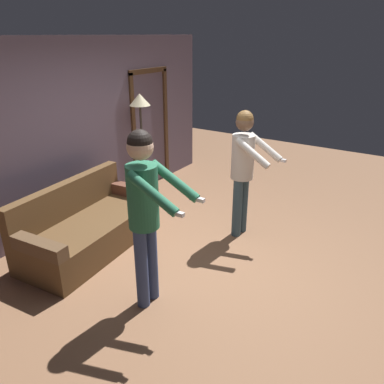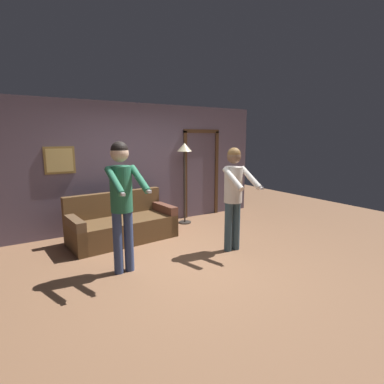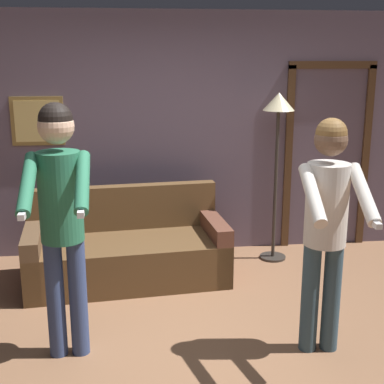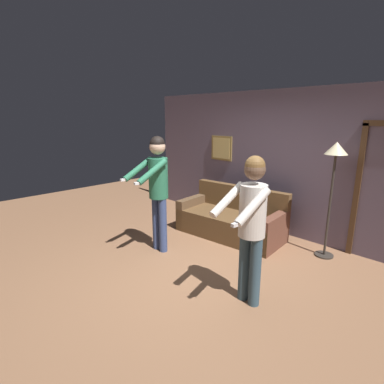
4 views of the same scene
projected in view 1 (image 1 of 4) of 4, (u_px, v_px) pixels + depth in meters
name	position (u px, v px, depth m)	size (l,w,h in m)	color
ground_plane	(202.00, 264.00, 4.60)	(12.00, 12.00, 0.00)	#895F42
back_wall_assembly	(67.00, 136.00, 5.22)	(6.40, 0.10, 2.60)	slate
couch	(89.00, 229.00, 4.86)	(1.97, 1.02, 0.87)	brown
torchiere_lamp	(140.00, 114.00, 5.79)	(0.32, 0.32, 1.78)	#332D28
person_standing_left	(145.00, 203.00, 3.53)	(0.44, 0.72, 1.85)	#364776
person_standing_right	(244.00, 163.00, 4.91)	(0.46, 0.69, 1.74)	#364F5E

